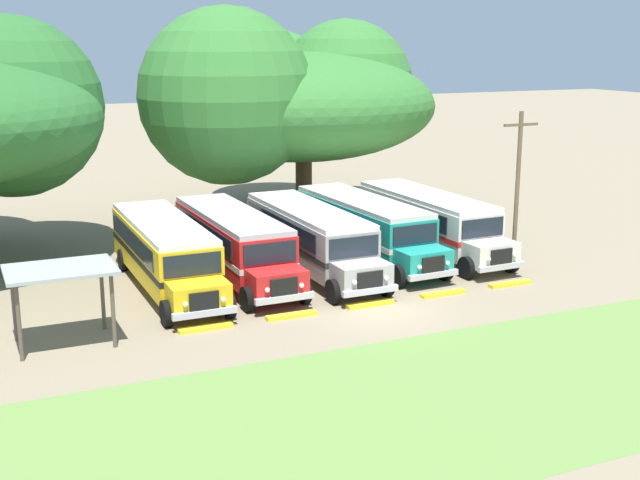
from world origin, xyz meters
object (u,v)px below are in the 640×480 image
at_px(parked_bus_slot_2, 311,236).
at_px(parked_bus_slot_0, 165,251).
at_px(parked_bus_slot_1, 234,241).
at_px(parked_bus_slot_3, 365,225).
at_px(utility_pole, 517,184).
at_px(waiting_shelter, 60,275).
at_px(broad_shade_tree, 287,99).
at_px(parked_bus_slot_4, 429,220).

bearing_deg(parked_bus_slot_2, parked_bus_slot_0, -90.73).
xyz_separation_m(parked_bus_slot_1, parked_bus_slot_2, (3.46, -0.49, 0.00)).
height_order(parked_bus_slot_3, utility_pole, utility_pole).
bearing_deg(waiting_shelter, broad_shade_tree, 48.53).
xyz_separation_m(utility_pole, waiting_shelter, (-20.36, -2.02, -1.34)).
height_order(parked_bus_slot_1, parked_bus_slot_4, same).
bearing_deg(parked_bus_slot_3, parked_bus_slot_4, 85.80).
height_order(parked_bus_slot_0, utility_pole, utility_pole).
distance_m(parked_bus_slot_0, parked_bus_slot_1, 3.19).
relative_size(parked_bus_slot_3, broad_shade_tree, 0.61).
bearing_deg(parked_bus_slot_4, utility_pole, 28.23).
xyz_separation_m(parked_bus_slot_0, parked_bus_slot_4, (13.32, 0.72, 0.00)).
distance_m(utility_pole, waiting_shelter, 20.50).
xyz_separation_m(parked_bus_slot_0, waiting_shelter, (-4.84, -5.20, 0.87)).
relative_size(parked_bus_slot_0, parked_bus_slot_1, 1.00).
bearing_deg(waiting_shelter, utility_pole, 5.68).
xyz_separation_m(parked_bus_slot_4, utility_pole, (2.20, -3.89, 2.21)).
bearing_deg(waiting_shelter, parked_bus_slot_0, 47.04).
bearing_deg(utility_pole, parked_bus_slot_2, 160.72).
distance_m(parked_bus_slot_0, parked_bus_slot_4, 13.34).
height_order(parked_bus_slot_4, utility_pole, utility_pole).
relative_size(parked_bus_slot_0, waiting_shelter, 3.01).
bearing_deg(parked_bus_slot_1, parked_bus_slot_4, 91.08).
height_order(parked_bus_slot_0, waiting_shelter, parked_bus_slot_0).
xyz_separation_m(parked_bus_slot_0, utility_pole, (15.52, -3.17, 2.21)).
bearing_deg(parked_bus_slot_2, waiting_shelter, -66.07).
bearing_deg(broad_shade_tree, utility_pole, -71.95).
relative_size(broad_shade_tree, utility_pole, 2.53).
xyz_separation_m(parked_bus_slot_0, parked_bus_slot_2, (6.62, -0.06, 0.00)).
bearing_deg(parked_bus_slot_1, waiting_shelter, -55.50).
bearing_deg(broad_shade_tree, parked_bus_slot_2, -107.65).
xyz_separation_m(parked_bus_slot_1, waiting_shelter, (-8.00, -5.62, 0.87)).
height_order(parked_bus_slot_2, utility_pole, utility_pole).
bearing_deg(utility_pole, parked_bus_slot_3, 144.79).
relative_size(parked_bus_slot_1, parked_bus_slot_2, 1.00).
height_order(parked_bus_slot_0, parked_bus_slot_3, same).
bearing_deg(parked_bus_slot_2, utility_pole, 70.52).
bearing_deg(parked_bus_slot_0, utility_pole, 78.81).
relative_size(utility_pole, waiting_shelter, 1.97).
distance_m(parked_bus_slot_4, broad_shade_tree, 12.90).
relative_size(parked_bus_slot_2, broad_shade_tree, 0.60).
distance_m(parked_bus_slot_3, broad_shade_tree, 12.50).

